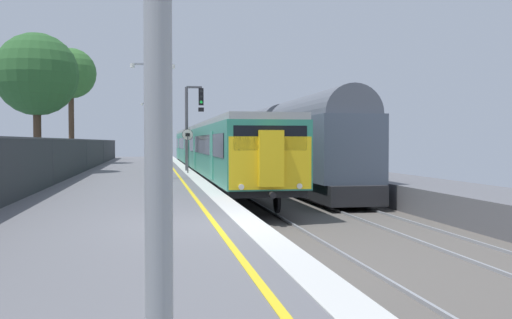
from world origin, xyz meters
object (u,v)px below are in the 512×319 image
Objects in this scene: freight_train_adjacent_track at (286,142)px; platform_lamp_mid at (153,110)px; signal_gantry at (191,118)px; background_tree_left at (70,75)px; platform_lamp_far at (153,126)px; commuter_train_at_platform at (210,148)px; background_tree_centre at (35,76)px; speed_limit_sign at (188,145)px.

freight_train_adjacent_track is 10.22m from platform_lamp_mid.
background_tree_left reaches higher than signal_gantry.
signal_gantry is 16.39m from platform_lamp_far.
platform_lamp_mid is (-7.68, -6.59, 1.46)m from freight_train_adjacent_track.
commuter_train_at_platform is 11.70m from platform_lamp_mid.
background_tree_centre is at bearing -173.88° from signal_gantry.
platform_lamp_far reaches higher than signal_gantry.
platform_lamp_mid is (-1.83, -4.73, 1.62)m from speed_limit_sign.
commuter_train_at_platform is 14.34m from background_tree_left.
signal_gantry is 7.71m from platform_lamp_mid.
commuter_train_at_platform is 11.62m from background_tree_centre.
freight_train_adjacent_track is at bearing -47.45° from commuter_train_at_platform.
platform_lamp_far is at bearing 97.73° from signal_gantry.
freight_train_adjacent_track is 5.71m from signal_gantry.
freight_train_adjacent_track is at bearing 40.62° from platform_lamp_mid.
commuter_train_at_platform is 7.97× the size of signal_gantry.
background_tree_centre reaches higher than speed_limit_sign.
background_tree_left is at bearing -147.80° from platform_lamp_far.
freight_train_adjacent_track is 19.79m from background_tree_left.
platform_lamp_far is at bearing 95.54° from speed_limit_sign.
signal_gantry is at bearing 73.39° from platform_lamp_mid.
background_tree_centre is (-9.96, -4.47, 3.98)m from commuter_train_at_platform.
background_tree_left reaches higher than platform_lamp_far.
platform_lamp_mid is 23.63m from platform_lamp_far.
freight_train_adjacent_track reaches higher than speed_limit_sign.
signal_gantry is 2.08× the size of speed_limit_sign.
platform_lamp_mid is at bearing -72.48° from background_tree_left.
background_tree_left is (-6.22, -3.92, 3.78)m from platform_lamp_far.
platform_lamp_far reaches higher than speed_limit_sign.
platform_lamp_far is (0.00, 23.63, -0.12)m from platform_lamp_mid.
freight_train_adjacent_track is 3.27× the size of background_tree_centre.
background_tree_left is at bearing 124.37° from signal_gantry.
signal_gantry is 0.56× the size of background_tree_left.
signal_gantry is at bearing 6.12° from background_tree_centre.
platform_lamp_far is at bearing 114.26° from freight_train_adjacent_track.
freight_train_adjacent_track reaches higher than commuter_train_at_platform.
commuter_train_at_platform is at bearing 67.55° from signal_gantry.
speed_limit_sign is 0.47× the size of platform_lamp_far.
platform_lamp_mid reaches higher than commuter_train_at_platform.
commuter_train_at_platform is 7.45× the size of platform_lamp_mid.
background_tree_centre is at bearing 167.85° from speed_limit_sign.
platform_lamp_mid is (-2.21, -7.39, 0.06)m from signal_gantry.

